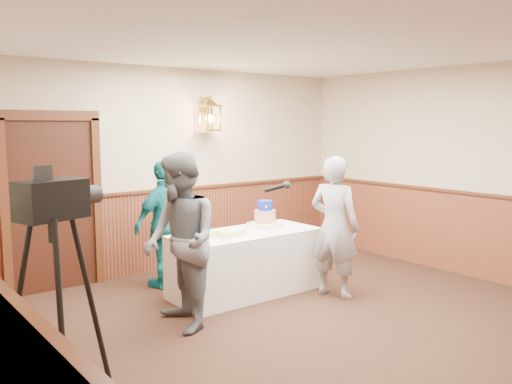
% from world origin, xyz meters
% --- Properties ---
extents(ground, '(7.00, 7.00, 0.00)m').
position_xyz_m(ground, '(0.00, 0.00, 0.00)').
color(ground, black).
rests_on(ground, ground).
extents(room_shell, '(6.02, 7.02, 2.81)m').
position_xyz_m(room_shell, '(-0.05, 0.45, 1.52)').
color(room_shell, '#C2AD92').
rests_on(room_shell, ground).
extents(display_table, '(1.80, 0.80, 0.75)m').
position_xyz_m(display_table, '(0.17, 1.90, 0.38)').
color(display_table, white).
rests_on(display_table, ground).
extents(tiered_cake, '(0.39, 0.39, 0.34)m').
position_xyz_m(tiered_cake, '(0.52, 1.98, 0.88)').
color(tiered_cake, '#F5F1BA').
rests_on(tiered_cake, display_table).
extents(sheet_cake_yellow, '(0.34, 0.27, 0.07)m').
position_xyz_m(sheet_cake_yellow, '(-0.12, 1.84, 0.78)').
color(sheet_cake_yellow, '#DAC282').
rests_on(sheet_cake_yellow, display_table).
extents(sheet_cake_green, '(0.35, 0.29, 0.08)m').
position_xyz_m(sheet_cake_green, '(-0.49, 1.93, 0.79)').
color(sheet_cake_green, '#B1E09E').
rests_on(sheet_cake_green, display_table).
extents(interviewer, '(1.53, 0.97, 1.77)m').
position_xyz_m(interviewer, '(-1.03, 1.38, 0.88)').
color(interviewer, '#585C62').
rests_on(interviewer, ground).
extents(baker, '(0.56, 0.70, 1.67)m').
position_xyz_m(baker, '(0.92, 1.17, 0.83)').
color(baker, '#97979D').
rests_on(baker, ground).
extents(assistant_p, '(0.98, 0.54, 1.59)m').
position_xyz_m(assistant_p, '(-0.45, 2.73, 0.79)').
color(assistant_p, '#0E5F62').
rests_on(assistant_p, ground).
extents(tv_camera_rig, '(0.66, 0.62, 1.69)m').
position_xyz_m(tv_camera_rig, '(-2.60, 0.22, 0.76)').
color(tv_camera_rig, black).
rests_on(tv_camera_rig, ground).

